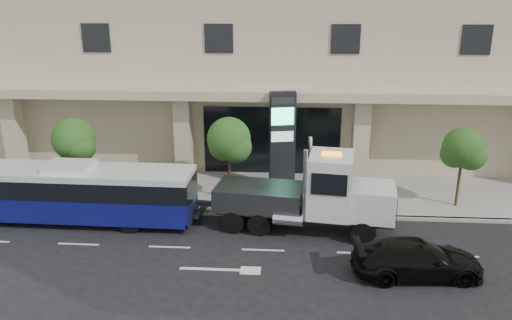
% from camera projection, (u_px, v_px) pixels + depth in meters
% --- Properties ---
extents(ground, '(120.00, 120.00, 0.00)m').
position_uv_depth(ground, '(265.00, 234.00, 22.47)').
color(ground, black).
rests_on(ground, ground).
extents(sidewalk, '(120.00, 6.00, 0.15)m').
position_uv_depth(sidewalk, '(269.00, 192.00, 27.19)').
color(sidewalk, gray).
rests_on(sidewalk, ground).
extents(curb, '(120.00, 0.30, 0.15)m').
position_uv_depth(curb, '(267.00, 214.00, 24.34)').
color(curb, gray).
rests_on(curb, ground).
extents(convention_center, '(60.00, 17.60, 20.00)m').
position_uv_depth(convention_center, '(277.00, 1.00, 34.03)').
color(convention_center, '#C4B193').
rests_on(convention_center, ground).
extents(tree_left, '(2.27, 2.20, 4.22)m').
position_uv_depth(tree_left, '(74.00, 142.00, 25.54)').
color(tree_left, '#422B19').
rests_on(tree_left, sidewalk).
extents(tree_mid, '(2.28, 2.20, 4.38)m').
position_uv_depth(tree_mid, '(229.00, 142.00, 25.00)').
color(tree_mid, '#422B19').
rests_on(tree_mid, sidewalk).
extents(tree_right, '(2.10, 2.00, 4.04)m').
position_uv_depth(tree_right, '(463.00, 151.00, 24.34)').
color(tree_right, '#422B19').
rests_on(tree_right, sidewalk).
extents(city_bus, '(11.52, 2.65, 2.91)m').
position_uv_depth(city_bus, '(72.00, 192.00, 23.38)').
color(city_bus, black).
rests_on(city_bus, ground).
extents(tow_truck, '(9.15, 3.27, 4.13)m').
position_uv_depth(tow_truck, '(312.00, 195.00, 22.37)').
color(tow_truck, '#2D3033').
rests_on(tow_truck, ground).
extents(black_sedan, '(5.04, 2.34, 1.42)m').
position_uv_depth(black_sedan, '(417.00, 259.00, 18.92)').
color(black_sedan, black).
rests_on(black_sedan, ground).
extents(signage_pylon, '(1.42, 0.77, 5.41)m').
position_uv_depth(signage_pylon, '(282.00, 141.00, 26.49)').
color(signage_pylon, black).
rests_on(signage_pylon, sidewalk).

